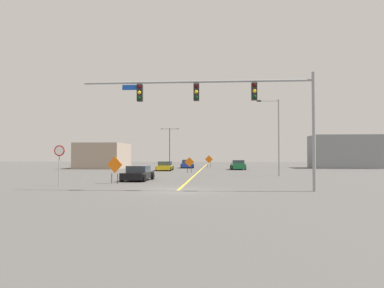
{
  "coord_description": "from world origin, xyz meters",
  "views": [
    {
      "loc": [
        2.38,
        -21.52,
        2.16
      ],
      "look_at": [
        -1.13,
        27.94,
        3.71
      ],
      "focal_mm": 33.02,
      "sensor_mm": 36.0,
      "label": 1
    }
  ],
  "objects": [
    {
      "name": "construction_sign_median_near",
      "position": [
        -5.36,
        4.77,
        1.32
      ],
      "size": [
        1.26,
        0.33,
        2.08
      ],
      "color": "orange",
      "rests_on": "ground"
    },
    {
      "name": "road_centre_stripe",
      "position": [
        0.0,
        50.45,
        0.0
      ],
      "size": [
        0.16,
        100.89,
        0.01
      ],
      "color": "yellow",
      "rests_on": "ground"
    },
    {
      "name": "car_yellow_near",
      "position": [
        -4.85,
        27.17,
        0.62
      ],
      "size": [
        2.2,
        4.28,
        1.28
      ],
      "color": "gold",
      "rests_on": "ground"
    },
    {
      "name": "traffic_signal_assembly",
      "position": [
        3.08,
        -0.02,
        5.51
      ],
      "size": [
        14.19,
        0.44,
        7.16
      ],
      "color": "gray",
      "rests_on": "ground"
    },
    {
      "name": "ground",
      "position": [
        0.0,
        0.0,
        0.0
      ],
      "size": [
        181.61,
        181.61,
        0.0
      ],
      "primitive_type": "plane",
      "color": "#4C4947"
    },
    {
      "name": "roadside_building_west",
      "position": [
        -16.3,
        35.31,
        2.04
      ],
      "size": [
        7.12,
        8.91,
        4.08
      ],
      "color": "gray",
      "rests_on": "ground"
    },
    {
      "name": "stop_sign",
      "position": [
        -8.72,
        2.62,
        2.0
      ],
      "size": [
        0.76,
        0.07,
        2.85
      ],
      "color": "gray",
      "rests_on": "ground"
    },
    {
      "name": "street_lamp_near_left",
      "position": [
        8.59,
        15.44,
        4.43
      ],
      "size": [
        2.32,
        0.24,
        7.94
      ],
      "color": "gray",
      "rests_on": "ground"
    },
    {
      "name": "street_lamp_far_right",
      "position": [
        -9.54,
        66.7,
        5.3
      ],
      "size": [
        4.54,
        0.24,
        8.9
      ],
      "color": "black",
      "rests_on": "ground"
    },
    {
      "name": "roadside_building_east",
      "position": [
        23.47,
        38.45,
        2.71
      ],
      "size": [
        10.72,
        5.98,
        5.41
      ],
      "color": "gray",
      "rests_on": "ground"
    },
    {
      "name": "car_green_approaching",
      "position": [
        5.47,
        31.19,
        0.65
      ],
      "size": [
        2.22,
        4.24,
        1.42
      ],
      "color": "#196B38",
      "rests_on": "ground"
    },
    {
      "name": "car_black_passing",
      "position": [
        -4.31,
        8.04,
        0.58
      ],
      "size": [
        2.26,
        4.21,
        1.25
      ],
      "color": "black",
      "rests_on": "ground"
    },
    {
      "name": "construction_sign_right_shoulder",
      "position": [
        -0.98,
        21.4,
        1.21
      ],
      "size": [
        1.18,
        0.08,
        1.91
      ],
      "color": "orange",
      "rests_on": "ground"
    },
    {
      "name": "car_blue_distant",
      "position": [
        -2.57,
        37.38,
        0.63
      ],
      "size": [
        2.28,
        4.65,
        1.38
      ],
      "color": "#1E389E",
      "rests_on": "ground"
    },
    {
      "name": "construction_sign_right_lane",
      "position": [
        1.0,
        39.28,
        1.34
      ],
      "size": [
        1.38,
        0.3,
        2.13
      ],
      "color": "orange",
      "rests_on": "ground"
    }
  ]
}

